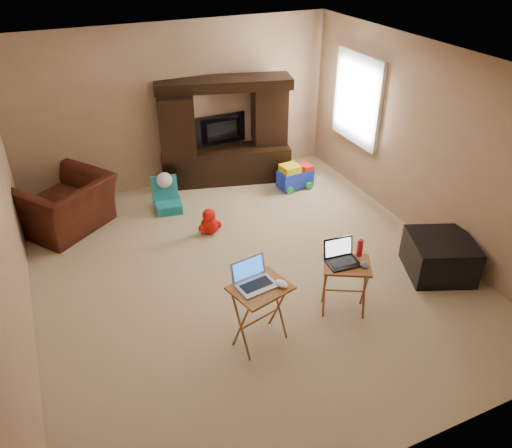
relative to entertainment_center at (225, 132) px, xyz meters
name	(u,v)px	position (x,y,z in m)	size (l,w,h in m)	color
floor	(249,271)	(-0.66, -2.46, -0.84)	(5.50, 5.50, 0.00)	beige
ceiling	(248,66)	(-0.66, -2.46, 1.66)	(5.50, 5.50, 0.00)	silver
wall_back	(177,107)	(-0.66, 0.29, 0.41)	(5.00, 5.00, 0.00)	tan
wall_front	(410,348)	(-0.66, -5.21, 0.41)	(5.00, 5.00, 0.00)	tan
wall_left	(3,231)	(-3.16, -2.46, 0.41)	(5.50, 5.50, 0.00)	tan
wall_right	(427,145)	(1.84, -2.46, 0.41)	(5.50, 5.50, 0.00)	tan
window_pane	(358,99)	(1.82, -0.91, 0.56)	(1.20, 1.20, 0.00)	white
window_frame	(357,99)	(1.80, -0.91, 0.56)	(0.06, 1.14, 1.34)	white
entertainment_center	(225,132)	(0.00, 0.00, 0.00)	(2.06, 0.52, 1.69)	black
television	(222,131)	(0.00, 0.13, -0.03)	(0.86, 0.11, 0.49)	black
recliner	(66,205)	(-2.56, -0.50, -0.47)	(1.15, 1.00, 0.75)	#43190E
child_rocker	(168,196)	(-1.15, -0.60, -0.59)	(0.38, 0.43, 0.50)	#177983
plush_toy	(209,221)	(-0.81, -1.43, -0.65)	(0.34, 0.29, 0.38)	red
push_toy	(295,175)	(0.91, -0.70, -0.64)	(0.56, 0.40, 0.42)	#1830C7
ottoman	(440,256)	(1.44, -3.42, -0.61)	(0.74, 0.74, 0.47)	black
tray_table_left	(260,315)	(-1.04, -3.60, -0.49)	(0.55, 0.44, 0.71)	#A16427
tray_table_right	(344,288)	(0.00, -3.54, -0.53)	(0.49, 0.39, 0.64)	brown
laptop_left	(256,276)	(-1.07, -3.57, -0.01)	(0.37, 0.30, 0.24)	silver
laptop_right	(344,254)	(-0.04, -3.52, -0.09)	(0.33, 0.28, 0.24)	black
mouse_left	(281,284)	(-0.85, -3.67, -0.10)	(0.09, 0.14, 0.06)	white
mouse_right	(364,265)	(0.13, -3.66, -0.18)	(0.08, 0.13, 0.05)	#393A3E
water_bottle	(360,248)	(0.20, -3.46, -0.11)	(0.06, 0.06, 0.20)	red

